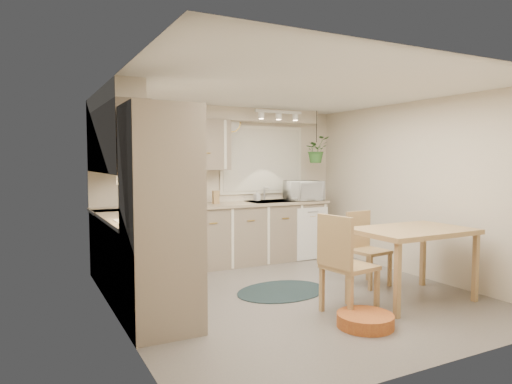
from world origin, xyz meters
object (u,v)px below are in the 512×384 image
chair_back (370,249)px  pet_bed (365,320)px  braided_rug (282,291)px  microwave (304,188)px  chair_left (349,264)px  dining_table (412,264)px

chair_back → pet_bed: 1.57m
braided_rug → microwave: 2.29m
chair_left → pet_bed: size_ratio=1.91×
pet_bed → chair_back: bearing=47.3°
chair_left → microwave: (1.07, 2.49, 0.62)m
chair_back → braided_rug: bearing=-20.2°
chair_left → chair_back: size_ratio=1.11×
braided_rug → microwave: microwave is taller
chair_back → dining_table: bearing=84.0°
chair_left → pet_bed: bearing=-26.1°
pet_bed → braided_rug: bearing=94.4°
pet_bed → microwave: size_ratio=0.93×
microwave → chair_left: bearing=-101.8°
chair_left → chair_back: bearing=119.8°
chair_left → braided_rug: chair_left is taller
pet_bed → microwave: bearing=67.5°
dining_table → pet_bed: 1.17m
chair_back → microwave: microwave is taller
pet_bed → chair_left: bearing=72.5°
pet_bed → dining_table: bearing=22.0°
dining_table → braided_rug: 1.55m
chair_left → pet_bed: chair_left is taller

